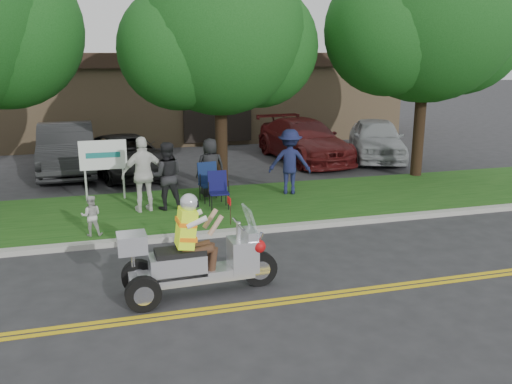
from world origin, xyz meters
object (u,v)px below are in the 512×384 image
object	(u,v)px
parked_car_left	(67,149)
parked_car_right	(304,140)
lawn_chair_b	(209,179)
spectator_adult_right	(144,174)
parked_car_mid	(126,155)
trike_scooter	(193,260)
lawn_chair_a	(218,187)
parked_car_far_right	(376,139)
spectator_adult_mid	(166,176)

from	to	relation	value
parked_car_left	parked_car_right	distance (m)	8.60
lawn_chair_b	spectator_adult_right	xyz separation A→B (m)	(-1.77, -0.62, 0.38)
parked_car_left	parked_car_mid	size ratio (longest dim) A/B	1.08
parked_car_right	trike_scooter	bearing A→B (deg)	-125.06
lawn_chair_a	lawn_chair_b	world-z (taller)	lawn_chair_b
lawn_chair_b	parked_car_left	bearing A→B (deg)	120.23
trike_scooter	parked_car_far_right	xyz separation A→B (m)	(8.79, 10.09, 0.16)
parked_car_far_right	parked_car_right	bearing A→B (deg)	-170.75
spectator_adult_right	lawn_chair_b	bearing A→B (deg)	-171.62
lawn_chair_a	spectator_adult_mid	bearing A→B (deg)	174.11
parked_car_right	parked_car_far_right	xyz separation A→B (m)	(2.77, -0.55, 0.01)
lawn_chair_a	parked_car_left	distance (m)	7.11
spectator_adult_right	parked_car_far_right	size ratio (longest dim) A/B	0.41
trike_scooter	lawn_chair_b	world-z (taller)	trike_scooter
lawn_chair_a	lawn_chair_b	xyz separation A→B (m)	(-0.09, 0.77, 0.05)
spectator_adult_right	trike_scooter	bearing A→B (deg)	83.92
parked_car_far_right	parked_car_mid	bearing A→B (deg)	-158.49
parked_car_left	lawn_chair_a	bearing A→B (deg)	-58.20
lawn_chair_a	spectator_adult_mid	distance (m)	1.36
parked_car_left	parked_car_right	bearing A→B (deg)	-3.03
trike_scooter	spectator_adult_mid	size ratio (longest dim) A/B	1.57
trike_scooter	parked_car_mid	distance (m)	9.94
lawn_chair_a	spectator_adult_right	xyz separation A→B (m)	(-1.87, 0.15, 0.42)
spectator_adult_mid	parked_car_mid	bearing A→B (deg)	-75.97
spectator_adult_mid	lawn_chair_b	bearing A→B (deg)	-149.92
lawn_chair_a	parked_car_right	xyz separation A→B (m)	(4.57, 5.81, 0.14)
spectator_adult_mid	parked_car_mid	xyz separation A→B (m)	(-0.79, 4.89, -0.32)
spectator_adult_mid	parked_car_far_right	world-z (taller)	spectator_adult_mid
parked_car_left	spectator_adult_mid	bearing A→B (deg)	-66.96
spectator_adult_mid	parked_car_right	bearing A→B (deg)	-131.43
parked_car_right	parked_car_far_right	world-z (taller)	parked_car_far_right
spectator_adult_mid	parked_car_left	size ratio (longest dim) A/B	0.34
spectator_adult_right	parked_car_left	size ratio (longest dim) A/B	0.37
spectator_adult_mid	parked_car_left	distance (m)	6.28
lawn_chair_a	spectator_adult_right	bearing A→B (deg)	178.34
trike_scooter	parked_car_far_right	bearing A→B (deg)	47.09
lawn_chair_a	lawn_chair_b	size ratio (longest dim) A/B	0.92
parked_car_left	parked_car_far_right	distance (m)	11.38
parked_car_mid	lawn_chair_a	bearing A→B (deg)	-82.75
spectator_adult_mid	spectator_adult_right	xyz separation A→B (m)	(-0.57, -0.05, 0.09)
lawn_chair_a	parked_car_left	world-z (taller)	parked_car_left
spectator_adult_mid	parked_car_far_right	distance (m)	10.01
trike_scooter	parked_car_left	distance (m)	10.99
parked_car_left	parked_car_far_right	bearing A→B (deg)	-5.72
trike_scooter	parked_car_mid	xyz separation A→B (m)	(-0.63, 9.92, 0.03)
spectator_adult_right	parked_car_mid	size ratio (longest dim) A/B	0.40
parked_car_mid	spectator_adult_right	bearing A→B (deg)	-102.50
spectator_adult_right	parked_car_mid	xyz separation A→B (m)	(-0.22, 4.94, -0.40)
spectator_adult_mid	parked_car_mid	size ratio (longest dim) A/B	0.37
trike_scooter	parked_car_left	bearing A→B (deg)	101.70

